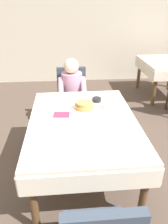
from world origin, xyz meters
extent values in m
plane|color=brown|center=(0.00, 0.00, 0.00)|extent=(14.00, 14.00, 0.00)
cube|color=beige|center=(0.00, 3.40, 1.60)|extent=(12.00, 0.16, 3.20)
cube|color=silver|center=(0.00, 0.00, 0.72)|extent=(1.10, 1.50, 0.04)
cube|color=silver|center=(0.00, -0.76, 0.61)|extent=(1.10, 0.01, 0.18)
cube|color=silver|center=(0.00, 0.76, 0.61)|extent=(1.10, 0.01, 0.18)
cube|color=silver|center=(-0.56, 0.00, 0.61)|extent=(0.01, 1.50, 0.18)
cube|color=silver|center=(0.56, 0.00, 0.61)|extent=(0.01, 1.50, 0.18)
cylinder|color=brown|center=(-0.47, -0.67, 0.35)|extent=(0.07, 0.07, 0.70)
cylinder|color=brown|center=(0.47, -0.67, 0.35)|extent=(0.07, 0.07, 0.70)
cylinder|color=brown|center=(-0.47, 0.67, 0.35)|extent=(0.07, 0.07, 0.70)
cylinder|color=brown|center=(0.47, 0.67, 0.35)|extent=(0.07, 0.07, 0.70)
cube|color=#384251|center=(-0.08, 1.07, 0.42)|extent=(0.44, 0.44, 0.05)
cube|color=#384251|center=(-0.08, 1.27, 0.69)|extent=(0.44, 0.06, 0.48)
cylinder|color=#2D2319|center=(0.10, 0.89, 0.20)|extent=(0.04, 0.04, 0.40)
cylinder|color=#2D2319|center=(-0.26, 0.89, 0.20)|extent=(0.04, 0.04, 0.40)
cylinder|color=#2D2319|center=(0.10, 1.25, 0.20)|extent=(0.04, 0.04, 0.40)
cylinder|color=#2D2319|center=(-0.26, 1.25, 0.20)|extent=(0.04, 0.04, 0.40)
cylinder|color=#B2849E|center=(-0.08, 1.05, 0.68)|extent=(0.30, 0.30, 0.46)
sphere|color=beige|center=(-0.08, 1.03, 1.02)|extent=(0.21, 0.21, 0.21)
cylinder|color=#B2849E|center=(0.08, 0.91, 0.75)|extent=(0.08, 0.29, 0.23)
cylinder|color=#B2849E|center=(-0.24, 0.91, 0.75)|extent=(0.08, 0.29, 0.23)
cylinder|color=#383D51|center=(0.00, 0.87, 0.23)|extent=(0.10, 0.10, 0.45)
cylinder|color=#383D51|center=(-0.16, 0.87, 0.23)|extent=(0.10, 0.10, 0.45)
cylinder|color=white|center=(0.03, 0.21, 0.75)|extent=(0.28, 0.28, 0.02)
cylinder|color=tan|center=(0.04, 0.21, 0.76)|extent=(0.20, 0.20, 0.02)
cylinder|color=tan|center=(0.03, 0.22, 0.78)|extent=(0.20, 0.20, 0.02)
cylinder|color=tan|center=(0.03, 0.22, 0.80)|extent=(0.20, 0.20, 0.02)
cylinder|color=tan|center=(0.03, 0.21, 0.82)|extent=(0.18, 0.18, 0.02)
cylinder|color=tan|center=(0.03, 0.21, 0.83)|extent=(0.18, 0.18, 0.02)
cube|color=#F4E072|center=(0.03, 0.21, 0.85)|extent=(0.03, 0.03, 0.01)
cylinder|color=white|center=(0.30, 0.22, 0.78)|extent=(0.08, 0.08, 0.08)
torus|color=white|center=(0.35, 0.22, 0.79)|extent=(0.05, 0.01, 0.05)
cylinder|color=black|center=(0.20, 0.43, 0.76)|extent=(0.11, 0.11, 0.04)
cone|color=silver|center=(-0.21, 0.38, 0.78)|extent=(0.08, 0.08, 0.07)
cube|color=silver|center=(-0.16, 0.19, 0.74)|extent=(0.02, 0.18, 0.00)
cube|color=silver|center=(0.22, 0.19, 0.74)|extent=(0.02, 0.20, 0.00)
cube|color=silver|center=(0.07, -0.11, 0.74)|extent=(0.15, 0.04, 0.00)
cube|color=#8C2D4C|center=(-0.22, 0.11, 0.74)|extent=(0.18, 0.13, 0.01)
cube|color=silver|center=(1.86, 2.21, 0.72)|extent=(0.90, 1.10, 0.04)
cube|color=silver|center=(1.86, 2.76, 0.61)|extent=(0.90, 0.01, 0.18)
cube|color=silver|center=(1.40, 2.21, 0.61)|extent=(0.01, 1.10, 0.18)
cylinder|color=brown|center=(1.49, 1.74, 0.35)|extent=(0.07, 0.07, 0.70)
cylinder|color=brown|center=(1.49, 2.68, 0.35)|extent=(0.07, 0.07, 0.70)
cylinder|color=#2D2319|center=(1.68, 1.54, 0.20)|extent=(0.04, 0.04, 0.40)
camera|label=1|loc=(-0.16, -1.96, 1.85)|focal=34.99mm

